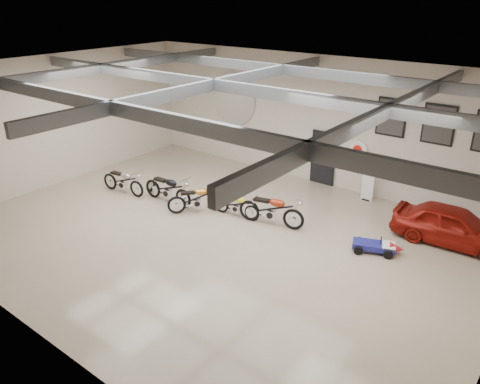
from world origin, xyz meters
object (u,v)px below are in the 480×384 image
Objects in this scene: motorcycle_black at (167,188)px; motorcycle_yellow at (236,204)px; banner_stand at (369,179)px; motorcycle_gold at (197,198)px; motorcycle_red at (271,209)px; go_kart at (378,244)px; motorcycle_silver at (123,180)px; vintage_car at (453,226)px.

motorcycle_yellow is (2.71, 0.60, -0.11)m from motorcycle_black.
banner_stand is 6.30m from motorcycle_gold.
banner_stand reaches higher than motorcycle_gold.
motorcycle_red is 1.49× the size of go_kart.
motorcycle_silver reaches higher than go_kart.
motorcycle_gold is at bearing 0.56° from motorcycle_black.
motorcycle_yellow is at bearing 176.99° from motorcycle_red.
motorcycle_silver is 1.00× the size of motorcycle_gold.
motorcycle_black reaches higher than motorcycle_silver.
banner_stand is 0.76× the size of motorcycle_black.
motorcycle_silver is 0.90× the size of motorcycle_red.
vintage_car reaches higher than motorcycle_yellow.
banner_stand is at bearing 53.89° from motorcycle_red.
banner_stand reaches higher than motorcycle_silver.
motorcycle_silver is (-7.67, -5.06, -0.31)m from banner_stand.
motorcycle_silver is at bearing -169.12° from motorcycle_black.
motorcycle_silver is at bearing -172.58° from motorcycle_yellow.
vintage_car is (3.38, -1.50, -0.22)m from banner_stand.
go_kart is at bearing -5.05° from motorcycle_red.
motorcycle_red is at bearing -33.38° from motorcycle_gold.
banner_stand is at bearing 48.55° from motorcycle_yellow.
motorcycle_yellow is 0.50× the size of vintage_car.
motorcycle_gold is (-4.31, -4.58, -0.31)m from banner_stand.
vintage_car is (9.07, 3.13, 0.04)m from motorcycle_black.
go_kart is at bearing -60.49° from banner_stand.
motorcycle_yellow is (4.68, 1.03, -0.06)m from motorcycle_silver.
go_kart is at bearing 137.42° from vintage_car.
motorcycle_gold is at bearing 2.80° from motorcycle_silver.
motorcycle_yellow is at bearing 7.12° from motorcycle_silver.
banner_stand reaches higher than motorcycle_red.
banner_stand is 9.19m from motorcycle_silver.
motorcycle_yellow is (1.33, 0.55, -0.06)m from motorcycle_gold.
motorcycle_red reaches higher than motorcycle_gold.
vintage_car reaches higher than motorcycle_red.
motorcycle_gold is 1.34× the size of go_kart.
motorcycle_black is 9.60m from vintage_car.
go_kart is (6.14, 1.20, -0.25)m from motorcycle_gold.
motorcycle_gold is at bearing -175.95° from motorcycle_red.
vintage_car reaches higher than go_kart.
go_kart is 2.46m from vintage_car.
motorcycle_black reaches higher than motorcycle_gold.
motorcycle_silver is 4.80m from motorcycle_yellow.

